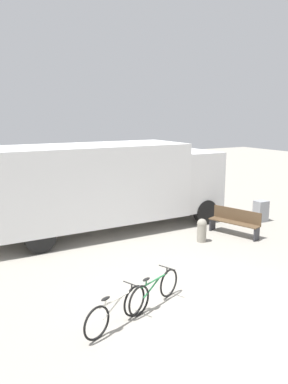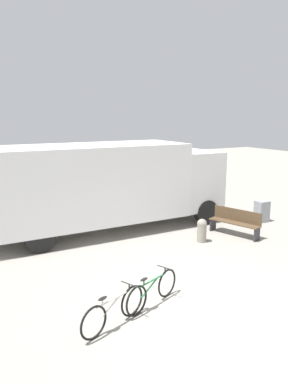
% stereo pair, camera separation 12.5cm
% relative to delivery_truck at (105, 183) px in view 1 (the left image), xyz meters
% --- Properties ---
extents(ground_plane, '(60.00, 60.00, 0.00)m').
position_rel_delivery_truck_xyz_m(ground_plane, '(-0.31, -6.15, -1.72)').
color(ground_plane, gray).
extents(delivery_truck, '(8.76, 2.57, 3.08)m').
position_rel_delivery_truck_xyz_m(delivery_truck, '(0.00, 0.00, 0.00)').
color(delivery_truck, white).
rests_on(delivery_truck, ground).
extents(park_bench, '(0.93, 1.84, 0.90)m').
position_rel_delivery_truck_xyz_m(park_bench, '(3.67, -2.69, -1.22)').
color(park_bench, brown).
rests_on(park_bench, ground).
extents(bicycle_near, '(1.62, 0.72, 0.74)m').
position_rel_delivery_truck_xyz_m(bicycle_near, '(-2.36, -5.91, -1.36)').
color(bicycle_near, black).
rests_on(bicycle_near, ground).
extents(bicycle_middle, '(1.62, 0.73, 0.74)m').
position_rel_delivery_truck_xyz_m(bicycle_middle, '(-1.28, -5.56, -1.36)').
color(bicycle_middle, black).
rests_on(bicycle_middle, ground).
extents(bollard_near_bench, '(0.32, 0.32, 0.77)m').
position_rel_delivery_truck_xyz_m(bollard_near_bench, '(2.22, -2.71, -1.30)').
color(bollard_near_bench, gray).
rests_on(bollard_near_bench, ground).
extents(utility_box, '(0.49, 0.40, 0.82)m').
position_rel_delivery_truck_xyz_m(utility_box, '(5.70, -1.93, -1.31)').
color(utility_box, gray).
rests_on(utility_box, ground).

